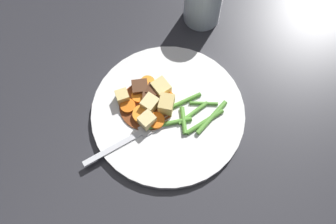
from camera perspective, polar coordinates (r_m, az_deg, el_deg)
The scene contains 26 objects.
ground_plane at distance 0.77m, azimuth -0.00°, elevation -0.42°, with size 3.00×3.00×0.00m, color #2D2D33.
dinner_plate at distance 0.76m, azimuth -0.00°, elevation -0.21°, with size 0.29×0.29×0.01m, color white.
stew_sauce at distance 0.76m, azimuth -3.04°, elevation 0.95°, with size 0.10×0.10×0.00m, color brown.
carrot_slice_0 at distance 0.75m, azimuth -3.61°, elevation -0.40°, with size 0.04×0.04×0.01m, color orange.
carrot_slice_1 at distance 0.78m, azimuth -2.86°, elevation 4.05°, with size 0.03×0.03×0.01m, color orange.
carrot_slice_2 at distance 0.77m, azimuth -4.09°, elevation 2.21°, with size 0.03×0.03×0.01m, color orange.
carrot_slice_3 at distance 0.76m, azimuth -5.62°, elevation 0.80°, with size 0.03×0.03×0.01m, color orange.
carrot_slice_4 at distance 0.76m, azimuth -0.01°, elevation 1.88°, with size 0.02×0.02×0.01m, color orange.
carrot_slice_5 at distance 0.75m, azimuth -1.68°, elevation -1.25°, with size 0.03×0.03×0.01m, color orange.
potato_chunk_0 at distance 0.75m, azimuth -0.23°, elevation 1.07°, with size 0.03×0.03×0.03m, color #DBBC6B.
potato_chunk_1 at distance 0.75m, azimuth -2.57°, elevation 1.02°, with size 0.03×0.03×0.03m, color #EAD68C.
potato_chunk_2 at distance 0.74m, azimuth -2.95°, elevation -1.19°, with size 0.02×0.03×0.03m, color #EAD68C.
potato_chunk_3 at distance 0.76m, azimuth -6.31°, elevation 2.37°, with size 0.02×0.02×0.02m, color #E5CC7A.
potato_chunk_4 at distance 0.77m, azimuth -0.97°, elevation 3.37°, with size 0.03×0.03×0.02m, color #E5CC7A.
meat_chunk_0 at distance 0.77m, azimuth -2.13°, elevation 2.95°, with size 0.02×0.02×0.02m, color #4C2B19.
meat_chunk_1 at distance 0.77m, azimuth -3.93°, elevation 3.43°, with size 0.03×0.03×0.02m, color #56331E.
meat_chunk_2 at distance 0.76m, azimuth -2.84°, elevation 1.90°, with size 0.02×0.02×0.02m, color #56331E.
meat_chunk_3 at distance 0.76m, azimuth -1.36°, elevation 1.77°, with size 0.02×0.02×0.02m, color #4C2B19.
green_bean_0 at distance 0.76m, azimuth 5.02°, elevation 1.22°, with size 0.01×0.01×0.05m, color #599E38.
green_bean_1 at distance 0.75m, azimuth 5.13°, elevation -1.52°, with size 0.01×0.01×0.08m, color #599E38.
green_bean_2 at distance 0.75m, azimuth 6.12°, elevation -0.74°, with size 0.01×0.01×0.08m, color #66AD42.
green_bean_3 at distance 0.76m, azimuth 2.06°, elevation 1.40°, with size 0.01×0.01×0.08m, color #599E38.
green_bean_4 at distance 0.74m, azimuth 0.18°, elevation -1.58°, with size 0.01×0.01×0.08m, color #599E38.
green_bean_5 at distance 0.75m, azimuth 3.52°, elevation -0.14°, with size 0.01×0.01×0.07m, color #66AD42.
green_bean_6 at distance 0.75m, azimuth 2.17°, elevation -1.19°, with size 0.01×0.01×0.05m, color #599E38.
fork at distance 0.74m, azimuth -5.32°, elevation -3.72°, with size 0.13×0.14×0.00m.
Camera 1 is at (-0.09, 0.29, 0.71)m, focal length 43.67 mm.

